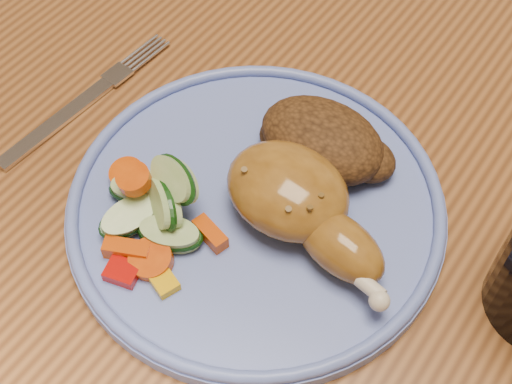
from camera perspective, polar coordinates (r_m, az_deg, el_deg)
dining_table at (r=0.66m, az=5.90°, el=-2.57°), size 0.90×1.40×0.75m
plate at (r=0.55m, az=0.00°, el=-1.26°), size 0.29×0.29×0.01m
plate_rim at (r=0.55m, az=0.00°, el=-0.61°), size 0.29×0.29×0.01m
chicken_leg at (r=0.52m, az=3.54°, el=-0.92°), size 0.16×0.09×0.05m
rice_pilaf at (r=0.57m, az=5.52°, el=4.01°), size 0.11×0.08×0.05m
vegetable_pile at (r=0.53m, az=-8.25°, el=-1.38°), size 0.12×0.11×0.06m
fork at (r=0.64m, az=-13.83°, el=6.91°), size 0.03×0.17×0.00m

